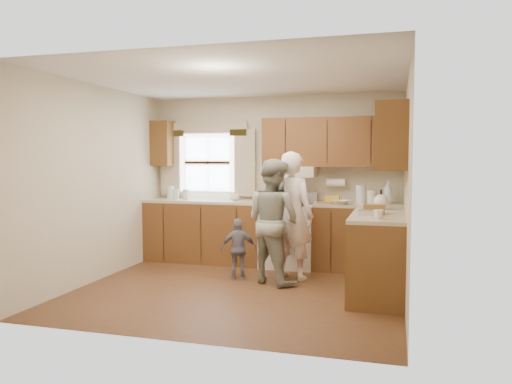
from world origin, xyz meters
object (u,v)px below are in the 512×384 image
(woman_left, at_px, (292,216))
(child, at_px, (239,249))
(woman_right, at_px, (273,221))
(stove, at_px, (289,234))

(woman_left, distance_m, child, 0.82)
(woman_right, bearing_deg, child, 23.49)
(stove, relative_size, woman_left, 0.65)
(woman_left, relative_size, woman_right, 1.06)
(woman_right, bearing_deg, stove, -60.39)
(woman_right, relative_size, child, 1.97)
(stove, distance_m, child, 1.04)
(stove, xyz_separation_m, woman_left, (0.19, -0.72, 0.36))
(woman_left, distance_m, woman_right, 0.32)
(woman_left, height_order, child, woman_left)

